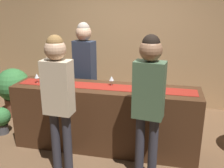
{
  "coord_description": "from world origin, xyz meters",
  "views": [
    {
      "loc": [
        0.83,
        -3.3,
        2.09
      ],
      "look_at": [
        0.1,
        0.0,
        1.0
      ],
      "focal_mm": 41.1,
      "sensor_mm": 36.0,
      "label": 1
    }
  ],
  "objects_px": {
    "wine_bottle_clear": "(152,83)",
    "potted_plant_tall": "(14,88)",
    "wine_glass_near_customer": "(37,76)",
    "customer_sipping": "(149,94)",
    "wine_glass_mid_counter": "(72,78)",
    "bartender": "(85,64)",
    "customer_browsing": "(58,92)",
    "wine_bottle_green": "(52,74)",
    "wine_glass_far_end": "(112,79)",
    "potted_plant_small": "(1,119)"
  },
  "relations": [
    {
      "from": "potted_plant_tall",
      "to": "wine_bottle_green",
      "type": "bearing_deg",
      "value": -30.98
    },
    {
      "from": "wine_bottle_clear",
      "to": "wine_glass_near_customer",
      "type": "xyz_separation_m",
      "value": [
        -1.67,
        0.01,
        -0.01
      ]
    },
    {
      "from": "wine_glass_far_end",
      "to": "customer_sipping",
      "type": "xyz_separation_m",
      "value": [
        0.57,
        -0.66,
        0.05
      ]
    },
    {
      "from": "wine_glass_far_end",
      "to": "bartender",
      "type": "xyz_separation_m",
      "value": [
        -0.56,
        0.51,
        0.06
      ]
    },
    {
      "from": "wine_glass_near_customer",
      "to": "wine_glass_mid_counter",
      "type": "distance_m",
      "value": 0.53
    },
    {
      "from": "wine_glass_mid_counter",
      "to": "customer_sipping",
      "type": "height_order",
      "value": "customer_sipping"
    },
    {
      "from": "wine_bottle_green",
      "to": "potted_plant_small",
      "type": "distance_m",
      "value": 1.24
    },
    {
      "from": "customer_browsing",
      "to": "wine_glass_mid_counter",
      "type": "bearing_deg",
      "value": 100.99
    },
    {
      "from": "wine_glass_mid_counter",
      "to": "customer_browsing",
      "type": "distance_m",
      "value": 0.68
    },
    {
      "from": "wine_bottle_green",
      "to": "customer_browsing",
      "type": "relative_size",
      "value": 0.17
    },
    {
      "from": "bartender",
      "to": "potted_plant_small",
      "type": "xyz_separation_m",
      "value": [
        -1.28,
        -0.55,
        -0.86
      ]
    },
    {
      "from": "wine_bottle_clear",
      "to": "potted_plant_small",
      "type": "relative_size",
      "value": 0.67
    },
    {
      "from": "wine_glass_near_customer",
      "to": "potted_plant_tall",
      "type": "xyz_separation_m",
      "value": [
        -0.97,
        0.82,
        -0.53
      ]
    },
    {
      "from": "customer_sipping",
      "to": "customer_browsing",
      "type": "xyz_separation_m",
      "value": [
        -1.05,
        -0.09,
        -0.02
      ]
    },
    {
      "from": "wine_bottle_clear",
      "to": "customer_browsing",
      "type": "bearing_deg",
      "value": -148.57
    },
    {
      "from": "wine_bottle_clear",
      "to": "wine_glass_mid_counter",
      "type": "distance_m",
      "value": 1.14
    },
    {
      "from": "potted_plant_tall",
      "to": "customer_browsing",
      "type": "bearing_deg",
      "value": -42.64
    },
    {
      "from": "wine_glass_mid_counter",
      "to": "potted_plant_small",
      "type": "relative_size",
      "value": 0.32
    },
    {
      "from": "customer_browsing",
      "to": "potted_plant_tall",
      "type": "bearing_deg",
      "value": 140.62
    },
    {
      "from": "wine_glass_far_end",
      "to": "potted_plant_small",
      "type": "height_order",
      "value": "wine_glass_far_end"
    },
    {
      "from": "wine_bottle_green",
      "to": "wine_glass_far_end",
      "type": "distance_m",
      "value": 0.91
    },
    {
      "from": "potted_plant_tall",
      "to": "potted_plant_small",
      "type": "height_order",
      "value": "potted_plant_tall"
    },
    {
      "from": "wine_glass_mid_counter",
      "to": "potted_plant_tall",
      "type": "distance_m",
      "value": 1.77
    },
    {
      "from": "wine_bottle_clear",
      "to": "potted_plant_small",
      "type": "height_order",
      "value": "wine_bottle_clear"
    },
    {
      "from": "wine_glass_near_customer",
      "to": "customer_sipping",
      "type": "xyz_separation_m",
      "value": [
        1.67,
        -0.55,
        0.05
      ]
    },
    {
      "from": "wine_glass_far_end",
      "to": "wine_glass_mid_counter",
      "type": "bearing_deg",
      "value": -171.57
    },
    {
      "from": "wine_bottle_green",
      "to": "potted_plant_tall",
      "type": "distance_m",
      "value": 1.45
    },
    {
      "from": "wine_bottle_clear",
      "to": "bartender",
      "type": "relative_size",
      "value": 0.17
    },
    {
      "from": "potted_plant_small",
      "to": "customer_browsing",
      "type": "bearing_deg",
      "value": -27.65
    },
    {
      "from": "wine_glass_mid_counter",
      "to": "potted_plant_small",
      "type": "height_order",
      "value": "wine_glass_mid_counter"
    },
    {
      "from": "wine_glass_near_customer",
      "to": "customer_sipping",
      "type": "height_order",
      "value": "customer_sipping"
    },
    {
      "from": "wine_bottle_green",
      "to": "wine_glass_mid_counter",
      "type": "height_order",
      "value": "wine_bottle_green"
    },
    {
      "from": "bartender",
      "to": "customer_browsing",
      "type": "height_order",
      "value": "bartender"
    },
    {
      "from": "wine_bottle_clear",
      "to": "potted_plant_tall",
      "type": "distance_m",
      "value": 2.81
    },
    {
      "from": "bartender",
      "to": "wine_glass_mid_counter",
      "type": "bearing_deg",
      "value": 102.21
    },
    {
      "from": "wine_bottle_clear",
      "to": "wine_glass_near_customer",
      "type": "bearing_deg",
      "value": 179.79
    },
    {
      "from": "wine_glass_mid_counter",
      "to": "wine_glass_far_end",
      "type": "height_order",
      "value": "same"
    },
    {
      "from": "bartender",
      "to": "wine_glass_far_end",
      "type": "bearing_deg",
      "value": 149.94
    },
    {
      "from": "customer_sipping",
      "to": "bartender",
      "type": "bearing_deg",
      "value": 142.16
    },
    {
      "from": "wine_bottle_green",
      "to": "customer_browsing",
      "type": "distance_m",
      "value": 0.88
    },
    {
      "from": "customer_sipping",
      "to": "potted_plant_tall",
      "type": "height_order",
      "value": "customer_sipping"
    },
    {
      "from": "wine_bottle_green",
      "to": "customer_sipping",
      "type": "distance_m",
      "value": 1.63
    },
    {
      "from": "customer_browsing",
      "to": "customer_sipping",
      "type": "bearing_deg",
      "value": 8.41
    },
    {
      "from": "wine_bottle_clear",
      "to": "potted_plant_tall",
      "type": "height_order",
      "value": "wine_bottle_clear"
    },
    {
      "from": "bartender",
      "to": "potted_plant_tall",
      "type": "bearing_deg",
      "value": 4.66
    },
    {
      "from": "bartender",
      "to": "potted_plant_tall",
      "type": "distance_m",
      "value": 1.62
    },
    {
      "from": "customer_browsing",
      "to": "potted_plant_small",
      "type": "bearing_deg",
      "value": 155.61
    },
    {
      "from": "customer_sipping",
      "to": "customer_browsing",
      "type": "relative_size",
      "value": 1.01
    },
    {
      "from": "wine_bottle_green",
      "to": "wine_glass_near_customer",
      "type": "distance_m",
      "value": 0.23
    },
    {
      "from": "wine_glass_mid_counter",
      "to": "customer_sipping",
      "type": "relative_size",
      "value": 0.08
    }
  ]
}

